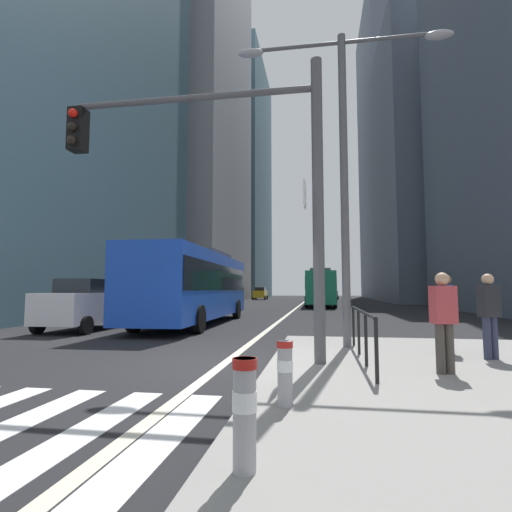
{
  "coord_description": "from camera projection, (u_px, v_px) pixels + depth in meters",
  "views": [
    {
      "loc": [
        1.98,
        -8.06,
        1.53
      ],
      "look_at": [
        -3.83,
        28.01,
        4.68
      ],
      "focal_mm": 27.68,
      "sensor_mm": 36.0,
      "label": 1
    }
  ],
  "objects": [
    {
      "name": "car_receding_far",
      "position": [
        332.0,
        293.0,
        65.51
      ],
      "size": [
        2.07,
        4.45,
        1.94
      ],
      "color": "silver",
      "rests_on": "ground"
    },
    {
      "name": "pedestrian_far",
      "position": [
        444.0,
        317.0,
        6.59
      ],
      "size": [
        0.43,
        0.33,
        1.68
      ],
      "color": "#423D38",
      "rests_on": "median_island"
    },
    {
      "name": "ground_plane",
      "position": [
        292.0,
        312.0,
        27.79
      ],
      "size": [
        160.0,
        160.0,
        0.0
      ],
      "primitive_type": "plane",
      "color": "black"
    },
    {
      "name": "office_tower_left_far",
      "position": [
        232.0,
        180.0,
        83.6
      ],
      "size": [
        13.78,
        24.71,
        49.55
      ],
      "primitive_type": "cube",
      "color": "slate",
      "rests_on": "ground"
    },
    {
      "name": "pedestrian_waiting",
      "position": [
        489.0,
        311.0,
        7.94
      ],
      "size": [
        0.44,
        0.37,
        1.71
      ],
      "color": "#2D334C",
      "rests_on": "median_island"
    },
    {
      "name": "car_receding_near",
      "position": [
        329.0,
        294.0,
        53.68
      ],
      "size": [
        2.14,
        4.5,
        1.94
      ],
      "color": "maroon",
      "rests_on": "ground"
    },
    {
      "name": "office_tower_right_far",
      "position": [
        396.0,
        150.0,
        76.13
      ],
      "size": [
        11.82,
        25.69,
        57.0
      ],
      "primitive_type": "cube",
      "color": "slate",
      "rests_on": "ground"
    },
    {
      "name": "car_oncoming_mid",
      "position": [
        260.0,
        293.0,
        61.86
      ],
      "size": [
        2.09,
        4.23,
        1.94
      ],
      "color": "gold",
      "rests_on": "ground"
    },
    {
      "name": "lane_centre_line",
      "position": [
        299.0,
        306.0,
        37.62
      ],
      "size": [
        0.2,
        80.0,
        0.01
      ],
      "primitive_type": "cube",
      "color": "beige",
      "rests_on": "ground"
    },
    {
      "name": "city_bus_blue_oncoming",
      "position": [
        196.0,
        283.0,
        17.83
      ],
      "size": [
        2.9,
        11.48,
        3.4
      ],
      "color": "blue",
      "rests_on": "ground"
    },
    {
      "name": "city_bus_red_receding",
      "position": [
        320.0,
        287.0,
        36.92
      ],
      "size": [
        2.8,
        11.11,
        3.4
      ],
      "color": "#198456",
      "rests_on": "ground"
    },
    {
      "name": "pedestrian_walking",
      "position": [
        447.0,
        309.0,
        8.81
      ],
      "size": [
        0.37,
        0.44,
        1.72
      ],
      "color": "#423D38",
      "rests_on": "median_island"
    },
    {
      "name": "traffic_signal_gantry",
      "position": [
        229.0,
        164.0,
        8.01
      ],
      "size": [
        5.46,
        0.65,
        6.0
      ],
      "color": "#515156",
      "rests_on": "median_island"
    },
    {
      "name": "street_lamp_post",
      "position": [
        343.0,
        142.0,
        10.03
      ],
      "size": [
        5.5,
        0.32,
        8.0
      ],
      "color": "#56565B",
      "rests_on": "median_island"
    },
    {
      "name": "bollard_front",
      "position": [
        245.0,
        408.0,
        3.03
      ],
      "size": [
        0.2,
        0.2,
        0.85
      ],
      "color": "#99999E",
      "rests_on": "median_island"
    },
    {
      "name": "office_tower_right_mid",
      "position": [
        437.0,
        168.0,
        50.52
      ],
      "size": [
        13.94,
        20.24,
        34.26
      ],
      "primitive_type": "cube",
      "color": "slate",
      "rests_on": "ground"
    },
    {
      "name": "bollard_left",
      "position": [
        285.0,
        369.0,
        4.72
      ],
      "size": [
        0.2,
        0.2,
        0.77
      ],
      "color": "#99999E",
      "rests_on": "median_island"
    },
    {
      "name": "crosswalk_stripes",
      "position": [
        48.0,
        429.0,
        4.34
      ],
      "size": [
        8.55,
        3.2,
        0.01
      ],
      "color": "silver",
      "rests_on": "ground"
    },
    {
      "name": "office_tower_left_mid",
      "position": [
        191.0,
        114.0,
        56.6
      ],
      "size": [
        13.5,
        24.12,
        53.6
      ],
      "primitive_type": "cube",
      "color": "#9E9EA3",
      "rests_on": "ground"
    },
    {
      "name": "sedan_white_oncoming",
      "position": [
        87.0,
        304.0,
        15.14
      ],
      "size": [
        2.08,
        4.32,
        1.94
      ],
      "color": "silver",
      "rests_on": "ground"
    },
    {
      "name": "pedestrian_railing",
      "position": [
        362.0,
        323.0,
        7.88
      ],
      "size": [
        0.06,
        4.12,
        0.98
      ],
      "color": "black",
      "rests_on": "median_island"
    }
  ]
}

